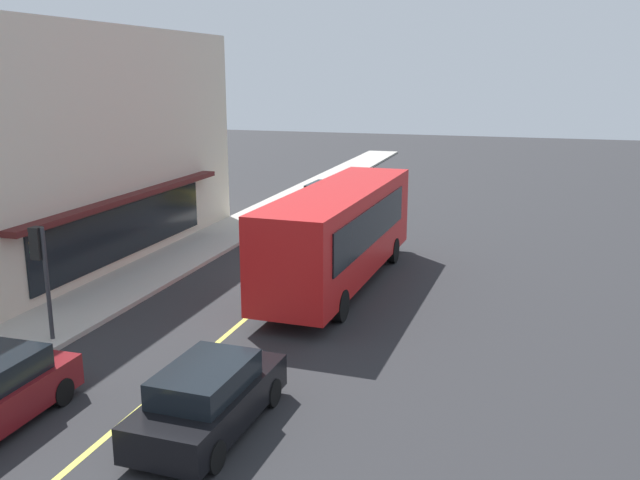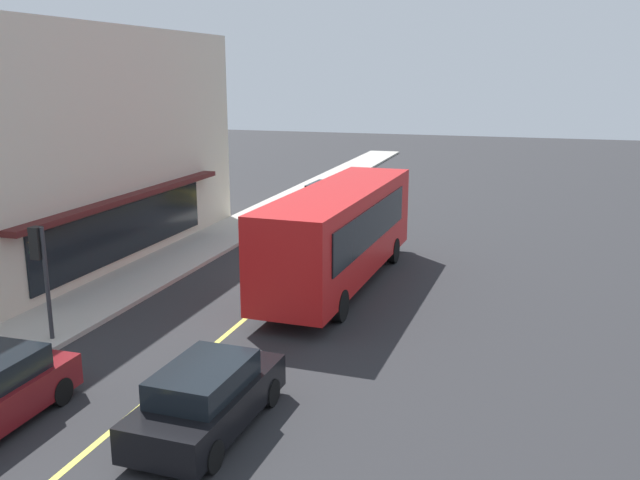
# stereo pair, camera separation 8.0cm
# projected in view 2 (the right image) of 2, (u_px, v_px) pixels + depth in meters

# --- Properties ---
(ground) EXTENTS (120.00, 120.00, 0.00)m
(ground) POSITION_uv_depth(u_px,v_px,m) (301.00, 272.00, 26.20)
(ground) COLOR #28282B
(sidewalk) EXTENTS (80.00, 2.72, 0.15)m
(sidewalk) POSITION_uv_depth(u_px,v_px,m) (178.00, 259.00, 27.71)
(sidewalk) COLOR #B2ADA3
(sidewalk) RESTS_ON ground
(lane_centre_stripe) EXTENTS (36.00, 0.16, 0.01)m
(lane_centre_stripe) POSITION_uv_depth(u_px,v_px,m) (301.00, 272.00, 26.20)
(lane_centre_stripe) COLOR #D8D14C
(lane_centre_stripe) RESTS_ON ground
(storefront_building) EXTENTS (18.84, 9.97, 9.14)m
(storefront_building) POSITION_uv_depth(u_px,v_px,m) (20.00, 146.00, 27.16)
(storefront_building) COLOR beige
(storefront_building) RESTS_ON ground
(bus) EXTENTS (11.21, 2.90, 3.50)m
(bus) POSITION_uv_depth(u_px,v_px,m) (340.00, 231.00, 24.18)
(bus) COLOR red
(bus) RESTS_ON ground
(traffic_light) EXTENTS (0.30, 0.52, 3.20)m
(traffic_light) POSITION_uv_depth(u_px,v_px,m) (39.00, 256.00, 18.76)
(traffic_light) COLOR #2D2D33
(traffic_light) RESTS_ON sidewalk
(car_yellow) EXTENTS (4.36, 1.97, 1.52)m
(car_yellow) POSITION_uv_depth(u_px,v_px,m) (326.00, 197.00, 37.77)
(car_yellow) COLOR yellow
(car_yellow) RESTS_ON ground
(car_black) EXTENTS (4.36, 1.97, 1.52)m
(car_black) POSITION_uv_depth(u_px,v_px,m) (207.00, 398.00, 14.47)
(car_black) COLOR black
(car_black) RESTS_ON ground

